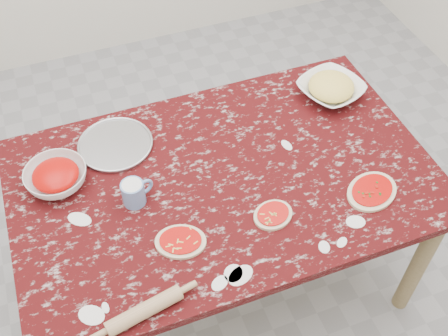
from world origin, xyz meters
TOP-DOWN VIEW (x-y plane):
  - ground at (0.00, 0.00)m, footprint 4.00×4.00m
  - worktable at (0.00, 0.00)m, footprint 1.60×1.00m
  - pizza_tray at (-0.35, 0.30)m, footprint 0.35×0.35m
  - sauce_bowl at (-0.60, 0.19)m, footprint 0.30×0.30m
  - cheese_bowl at (0.60, 0.27)m, footprint 0.33×0.33m
  - flour_mug at (-0.34, 0.01)m, footprint 0.12×0.08m
  - pizza_left at (-0.25, -0.23)m, footprint 0.22×0.19m
  - pizza_mid at (0.10, -0.24)m, footprint 0.18×0.16m
  - pizza_right at (0.49, -0.27)m, footprint 0.26×0.23m
  - rolling_pin at (-0.43, -0.44)m, footprint 0.26×0.10m

SIDE VIEW (x-z plane):
  - ground at x=0.00m, z-range 0.00..0.00m
  - worktable at x=0.00m, z-range 0.29..1.04m
  - pizza_tray at x=-0.35m, z-range 0.75..0.76m
  - pizza_left at x=-0.25m, z-range 0.75..0.77m
  - pizza_right at x=0.49m, z-range 0.75..0.77m
  - pizza_mid at x=0.10m, z-range 0.75..0.77m
  - rolling_pin at x=-0.43m, z-range 0.75..0.80m
  - cheese_bowl at x=0.60m, z-range 0.75..0.81m
  - sauce_bowl at x=-0.60m, z-range 0.75..0.82m
  - flour_mug at x=-0.34m, z-range 0.75..0.85m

